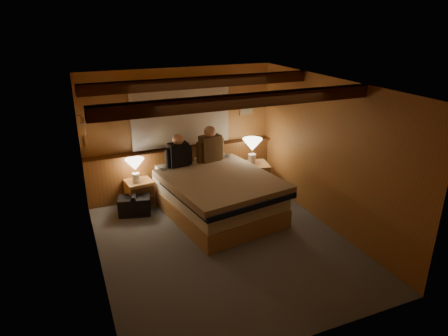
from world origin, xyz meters
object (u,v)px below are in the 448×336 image
nightstand_right (254,178)px  person_left (179,153)px  person_right (210,147)px  nightstand_left (140,193)px  bed (218,195)px  lamp_right (252,146)px  duffel_bag (135,205)px  lamp_left (135,166)px

nightstand_right → person_left: bearing=-173.6°
person_left → person_right: person_right is taller
person_right → nightstand_left: bearing=166.2°
bed → lamp_right: (0.97, 0.64, 0.56)m
nightstand_right → person_right: (-0.84, 0.15, 0.70)m
person_left → duffel_bag: (-0.87, -0.13, -0.80)m
lamp_left → person_right: size_ratio=0.63×
nightstand_left → lamp_right: 2.26m
bed → duffel_bag: 1.47m
bed → person_left: person_left is taller
nightstand_right → duffel_bag: 2.33m
bed → lamp_left: lamp_left is taller
duffel_bag → lamp_right: bearing=15.8°
nightstand_right → person_right: size_ratio=0.90×
nightstand_left → lamp_left: 0.56m
nightstand_left → nightstand_right: (2.17, -0.25, 0.05)m
nightstand_left → person_left: person_left is taller
nightstand_left → lamp_left: (-0.05, -0.04, 0.55)m
bed → person_left: (-0.46, 0.71, 0.59)m
nightstand_right → duffel_bag: size_ratio=1.03×
duffel_bag → nightstand_left: bearing=75.5°
nightstand_left → lamp_left: lamp_left is taller
nightstand_left → person_right: 1.54m
lamp_left → person_right: bearing=-2.6°
nightstand_right → lamp_right: 0.64m
lamp_left → duffel_bag: lamp_left is taller
lamp_left → lamp_right: bearing=-4.6°
bed → person_left: size_ratio=3.84×
lamp_left → person_right: (1.39, -0.06, 0.20)m
lamp_left → duffel_bag: bearing=-113.6°
lamp_left → person_right: 1.40m
nightstand_left → nightstand_right: 2.19m
lamp_right → duffel_bag: 2.42m
bed → lamp_right: size_ratio=4.81×
person_right → duffel_bag: bearing=177.2°
person_left → duffel_bag: person_left is taller
bed → person_right: (0.16, 0.76, 0.62)m
person_left → duffel_bag: bearing=-176.7°
person_right → duffel_bag: person_right is taller
duffel_bag → person_left: bearing=23.1°
lamp_left → lamp_right: 2.20m
nightstand_left → person_right: bearing=-11.4°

